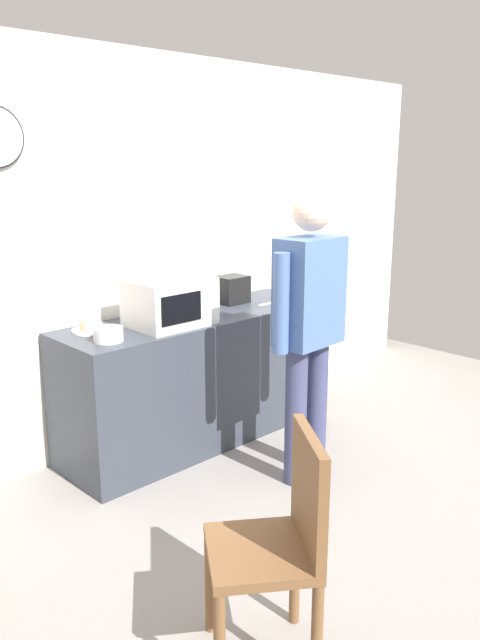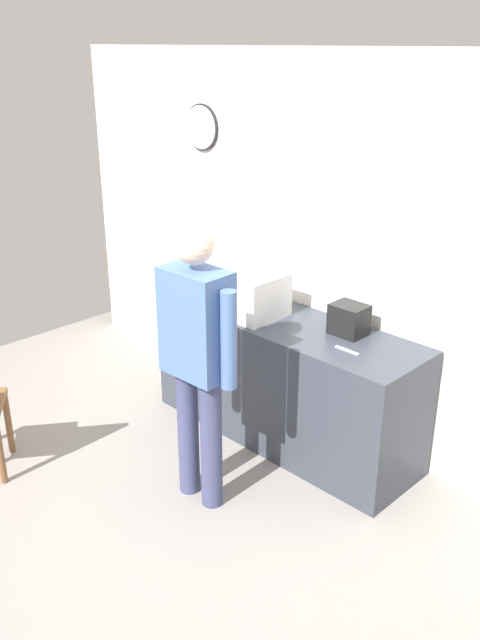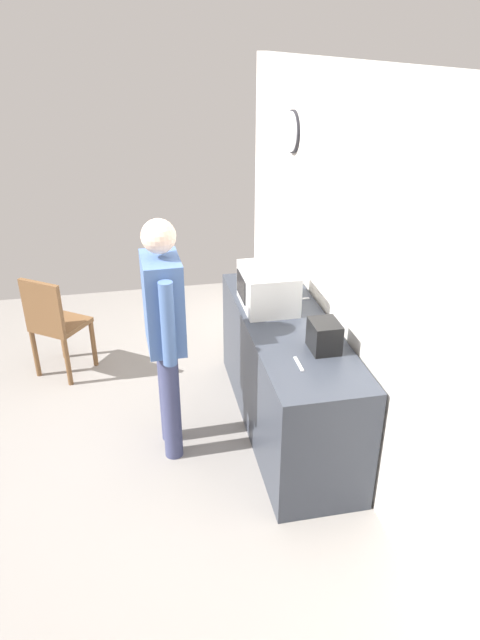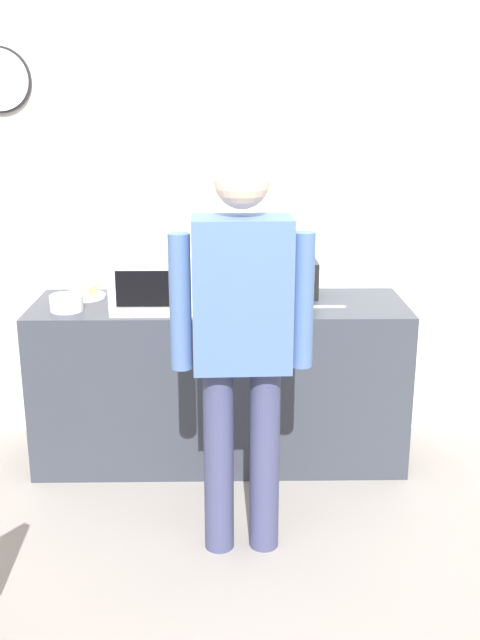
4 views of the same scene
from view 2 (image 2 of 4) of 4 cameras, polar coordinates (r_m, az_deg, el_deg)
The scene contains 10 objects.
ground_plane at distance 4.17m, azimuth -6.63°, elevation -16.66°, with size 6.00×6.00×0.00m, color gray.
back_wall at distance 4.59m, azimuth 8.37°, elevation 5.55°, with size 5.40×0.13×2.60m.
kitchen_counter at distance 4.71m, azimuth 3.78°, elevation -5.09°, with size 1.99×0.62×0.89m, color #333842.
microwave at distance 4.59m, azimuth 0.53°, elevation 2.36°, with size 0.50×0.39×0.30m.
sandwich_plate at distance 5.07m, azimuth -1.44°, elevation 2.81°, with size 0.23×0.23×0.07m.
salad_bowl at distance 4.93m, azimuth -3.92°, elevation 2.41°, with size 0.17×0.17×0.08m, color white.
toaster at distance 4.33m, azimuth 9.22°, elevation 0.05°, with size 0.22×0.18×0.20m, color black.
fork_utensil at distance 4.87m, azimuth 2.19°, elevation 1.71°, with size 0.17×0.02×0.01m, color silver.
spoon_utensil at distance 4.13m, azimuth 9.07°, elevation -2.55°, with size 0.17×0.02×0.01m, color silver.
person_standing at distance 3.82m, azimuth -3.66°, elevation -2.40°, with size 0.59×0.25×1.74m.
Camera 2 is at (2.59, -1.94, 2.63)m, focal length 37.74 mm.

